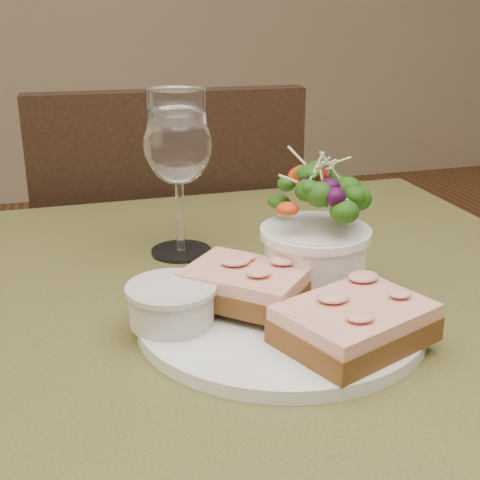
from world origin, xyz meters
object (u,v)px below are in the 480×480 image
object	(u,v)px
dinner_plate	(281,317)
sandwich_back	(246,284)
cafe_table	(232,407)
ramekin	(171,302)
chair_far	(168,382)
sandwich_front	(355,323)
wine_glass	(178,149)
salad_bowl	(316,229)

from	to	relation	value
dinner_plate	sandwich_back	world-z (taller)	sandwich_back
cafe_table	ramekin	xyz separation A→B (m)	(-0.06, -0.02, 0.13)
cafe_table	chair_far	bearing A→B (deg)	86.38
sandwich_front	wine_glass	size ratio (longest dim) A/B	0.83
chair_far	ramekin	world-z (taller)	chair_far
cafe_table	sandwich_front	bearing A→B (deg)	-50.55
ramekin	salad_bowl	xyz separation A→B (m)	(0.15, 0.04, 0.04)
chair_far	dinner_plate	distance (m)	0.79
cafe_table	sandwich_front	distance (m)	0.18
sandwich_back	salad_bowl	size ratio (longest dim) A/B	1.04
dinner_plate	wine_glass	size ratio (longest dim) A/B	1.51
sandwich_back	ramekin	bearing A→B (deg)	-128.33
sandwich_back	sandwich_front	bearing A→B (deg)	-8.44
sandwich_front	salad_bowl	world-z (taller)	salad_bowl
salad_bowl	wine_glass	xyz separation A→B (m)	(-0.10, 0.15, 0.05)
cafe_table	wine_glass	world-z (taller)	wine_glass
cafe_table	dinner_plate	world-z (taller)	dinner_plate
sandwich_front	salad_bowl	size ratio (longest dim) A/B	1.14
cafe_table	sandwich_front	xyz separation A→B (m)	(0.08, -0.10, 0.13)
chair_far	sandwich_back	world-z (taller)	chair_far
chair_far	ramekin	distance (m)	0.81
dinner_plate	sandwich_back	xyz separation A→B (m)	(-0.03, 0.02, 0.03)
chair_far	wine_glass	xyz separation A→B (m)	(-0.05, -0.45, 0.58)
cafe_table	wine_glass	bearing A→B (deg)	94.15
cafe_table	chair_far	world-z (taller)	chair_far
chair_far	dinner_plate	xyz separation A→B (m)	(0.00, -0.65, 0.46)
dinner_plate	cafe_table	bearing A→B (deg)	146.43
ramekin	salad_bowl	bearing A→B (deg)	14.35
salad_bowl	sandwich_back	bearing A→B (deg)	-160.44
cafe_table	chair_far	xyz separation A→B (m)	(0.04, 0.62, -0.36)
sandwich_front	ramekin	distance (m)	0.16
dinner_plate	ramekin	distance (m)	0.10
salad_bowl	wine_glass	world-z (taller)	wine_glass
chair_far	sandwich_back	bearing A→B (deg)	91.58
cafe_table	dinner_plate	size ratio (longest dim) A/B	3.03
ramekin	salad_bowl	world-z (taller)	salad_bowl
cafe_table	sandwich_front	size ratio (longest dim) A/B	5.53
sandwich_back	wine_glass	xyz separation A→B (m)	(-0.02, 0.18, 0.09)
dinner_plate	salad_bowl	bearing A→B (deg)	41.39
chair_far	ramekin	xyz separation A→B (m)	(-0.10, -0.64, 0.49)
dinner_plate	salad_bowl	xyz separation A→B (m)	(0.05, 0.04, 0.07)
salad_bowl	wine_glass	distance (m)	0.19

